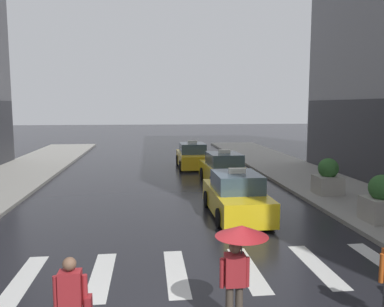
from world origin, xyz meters
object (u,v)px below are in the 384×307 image
taxi_second (224,170)px  pedestrian_with_umbrella (239,248)px  pedestrian_with_handbag (72,300)px  planter_mid_block (328,178)px  taxi_third (192,157)px  planter_near_corner (381,200)px  taxi_lead (236,197)px

taxi_second → pedestrian_with_umbrella: size_ratio=2.38×
pedestrian_with_handbag → planter_mid_block: size_ratio=1.03×
taxi_third → planter_near_corner: 14.21m
planter_near_corner → planter_mid_block: same height
taxi_lead → planter_mid_block: bearing=28.0°
taxi_third → taxi_second: bearing=-79.7°
pedestrian_with_umbrella → planter_mid_block: size_ratio=1.21×
taxi_lead → pedestrian_with_handbag: 8.92m
pedestrian_with_handbag → planter_mid_block: (9.21, 10.24, -0.06)m
taxi_third → pedestrian_with_handbag: taxi_third is taller
taxi_second → planter_near_corner: taxi_second is taller
planter_mid_block → taxi_third: bearing=119.1°
pedestrian_with_umbrella → planter_mid_block: (6.35, 9.80, -0.64)m
pedestrian_with_handbag → planter_near_corner: 10.94m
taxi_second → planter_mid_block: size_ratio=2.88×
pedestrian_with_umbrella → taxi_third: bearing=86.1°
taxi_second → planter_mid_block: (4.05, -3.48, 0.15)m
planter_near_corner → planter_mid_block: 4.21m
pedestrian_with_handbag → planter_near_corner: planter_near_corner is taller
pedestrian_with_umbrella → planter_mid_block: pedestrian_with_umbrella is taller
taxi_second → planter_near_corner: bearing=-62.8°
taxi_lead → pedestrian_with_umbrella: 7.50m
taxi_second → planter_near_corner: (3.96, -7.68, 0.15)m
planter_near_corner → taxi_third: bearing=110.5°
taxi_lead → taxi_second: 6.04m
pedestrian_with_umbrella → pedestrian_with_handbag: pedestrian_with_umbrella is taller
taxi_third → planter_mid_block: bearing=-60.9°
taxi_second → taxi_third: size_ratio=1.02×
planter_mid_block → taxi_lead: bearing=-152.0°
pedestrian_with_handbag → planter_near_corner: bearing=33.5°
taxi_third → planter_near_corner: (4.97, -13.31, 0.15)m
taxi_second → pedestrian_with_handbag: taxi_second is taller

